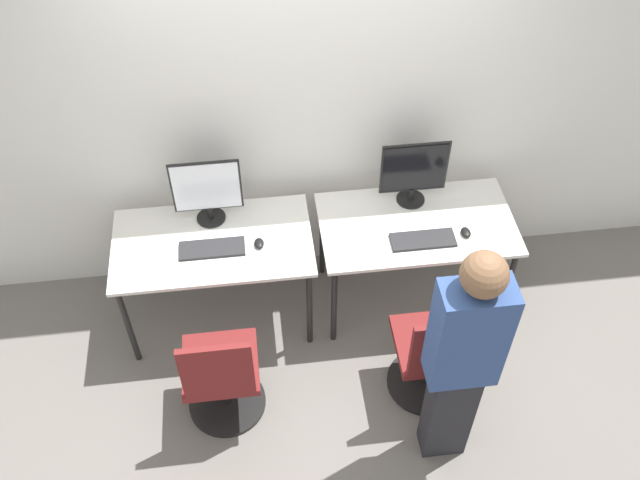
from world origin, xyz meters
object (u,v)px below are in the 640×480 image
mouse_right (466,232)px  person_right (462,357)px  monitor_right (414,172)px  keyboard_left (212,249)px  mouse_left (259,243)px  keyboard_right (423,240)px  office_chair_right (433,357)px  office_chair_left (222,379)px  monitor_left (207,190)px

mouse_right → person_right: 1.06m
monitor_right → keyboard_left: bearing=-167.7°
keyboard_left → mouse_left: 0.29m
keyboard_right → office_chair_right: (-0.04, -0.61, -0.38)m
office_chair_left → person_right: 1.43m
office_chair_left → mouse_right: size_ratio=10.10×
office_chair_right → keyboard_right: bearing=86.5°
mouse_left → person_right: 1.46m
office_chair_left → monitor_right: size_ratio=1.95×
mouse_right → office_chair_right: 0.81m
keyboard_left → office_chair_left: size_ratio=0.44×
monitor_left → keyboard_right: bearing=-15.6°
mouse_left → office_chair_left: office_chair_left is taller
monitor_right → mouse_right: bearing=-51.3°
monitor_right → person_right: person_right is taller
monitor_right → keyboard_right: size_ratio=1.16×
monitor_right → mouse_right: (0.28, -0.35, -0.23)m
mouse_left → keyboard_right: size_ratio=0.22×
mouse_right → mouse_left: bearing=177.0°
monitor_left → person_right: (1.26, -1.34, -0.06)m
keyboard_left → office_chair_right: 1.49m
keyboard_left → person_right: person_right is taller
monitor_left → mouse_left: monitor_left is taller
keyboard_right → office_chair_right: bearing=-93.5°
keyboard_left → office_chair_left: 0.79m
monitor_left → keyboard_left: bearing=-90.0°
mouse_right → office_chair_left: bearing=-158.3°
person_right → mouse_right: bearing=72.7°
monitor_left → person_right: 1.84m
monitor_left → keyboard_right: 1.37m
monitor_right → monitor_left: bearing=-179.6°
office_chair_left → keyboard_right: size_ratio=2.26×
office_chair_left → office_chair_right: bearing=-0.4°
mouse_right → office_chair_right: office_chair_right is taller
mouse_left → monitor_left: bearing=136.8°
mouse_left → office_chair_right: (0.97, -0.70, -0.38)m
monitor_right → keyboard_right: (0.00, -0.37, -0.23)m
monitor_left → office_chair_right: bearing=-37.7°
keyboard_left → mouse_right: mouse_right is taller
keyboard_left → keyboard_right: bearing=-3.9°
mouse_right → monitor_left: bearing=167.9°
office_chair_left → person_right: size_ratio=0.54×
office_chair_right → person_right: bearing=-89.6°
person_right → mouse_left: bearing=132.3°
keyboard_left → keyboard_right: size_ratio=1.00×
monitor_left → keyboard_left: (0.00, -0.27, -0.23)m
keyboard_right → mouse_right: (0.28, 0.02, 0.01)m
office_chair_left → mouse_right: (1.57, 0.63, 0.38)m
monitor_left → mouse_right: bearing=-12.1°
keyboard_left → person_right: size_ratio=0.24×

